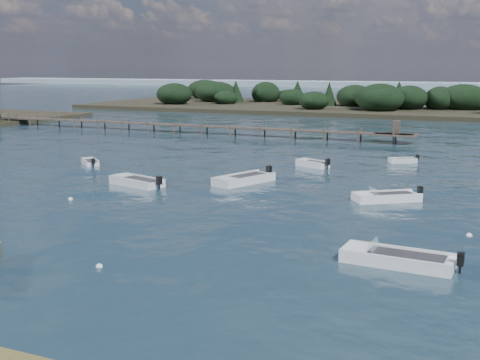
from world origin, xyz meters
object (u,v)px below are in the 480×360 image
at_px(tender_far_white, 313,165).
at_px(tender_far_grey, 90,163).
at_px(jetty, 204,126).
at_px(dinghy_mid_white_b, 386,198).
at_px(dinghy_mid_grey, 137,183).
at_px(dinghy_mid_white_a, 397,261).
at_px(tender_far_grey_b, 403,161).
at_px(dinghy_extra_a, 244,181).

height_order(tender_far_white, tender_far_grey, tender_far_white).
bearing_deg(tender_far_grey, jetty, 94.20).
distance_m(tender_far_white, jetty, 29.83).
xyz_separation_m(dinghy_mid_white_b, jetty, (-30.35, 32.15, 0.83)).
bearing_deg(tender_far_grey, dinghy_mid_grey, -34.97).
height_order(dinghy_mid_white_a, tender_far_grey, dinghy_mid_white_a).
relative_size(tender_far_grey_b, jetty, 0.04).
bearing_deg(dinghy_mid_white_a, tender_far_grey, 150.23).
relative_size(dinghy_mid_white_a, tender_far_grey, 1.91).
relative_size(dinghy_mid_white_b, jetty, 0.07).
bearing_deg(dinghy_extra_a, tender_far_grey, 171.57).
bearing_deg(tender_far_grey_b, dinghy_mid_white_b, -84.98).
relative_size(dinghy_extra_a, tender_far_grey_b, 2.03).
xyz_separation_m(tender_far_grey, tender_far_grey_b, (26.80, 12.77, -0.00)).
bearing_deg(tender_far_white, tender_far_grey_b, 37.72).
bearing_deg(tender_far_white, jetty, 136.41).
relative_size(dinghy_mid_white_b, tender_far_grey, 1.62).
relative_size(tender_far_white, tender_far_grey_b, 1.25).
relative_size(dinghy_mid_white_b, dinghy_extra_a, 0.82).
xyz_separation_m(dinghy_mid_white_a, tender_far_grey, (-31.18, 17.83, -0.02)).
bearing_deg(dinghy_mid_grey, tender_far_grey, 145.03).
height_order(dinghy_extra_a, tender_far_grey_b, dinghy_extra_a).
bearing_deg(dinghy_mid_white_a, dinghy_mid_white_b, 102.07).
distance_m(dinghy_mid_white_b, tender_far_white, 14.53).
height_order(dinghy_mid_white_b, tender_far_grey, dinghy_mid_white_b).
bearing_deg(dinghy_mid_grey, tender_far_white, 54.00).
height_order(dinghy_extra_a, dinghy_mid_grey, dinghy_extra_a).
height_order(dinghy_extra_a, jetty, jetty).
xyz_separation_m(dinghy_mid_white_a, tender_far_grey_b, (-4.38, 30.60, -0.03)).
xyz_separation_m(tender_far_white, tender_far_grey, (-19.56, -7.17, -0.03)).
xyz_separation_m(dinghy_mid_white_a, jetty, (-33.22, 45.56, 0.82)).
bearing_deg(jetty, dinghy_extra_a, -58.06).
relative_size(dinghy_mid_white_b, tender_far_white, 1.33).
bearing_deg(tender_far_grey_b, dinghy_mid_grey, -131.66).
distance_m(tender_far_grey, dinghy_mid_grey, 11.61).
relative_size(dinghy_mid_white_a, tender_far_grey_b, 1.96).
relative_size(dinghy_mid_white_b, dinghy_mid_white_a, 0.85).
xyz_separation_m(dinghy_extra_a, dinghy_mid_white_a, (14.37, -15.34, -0.01)).
distance_m(dinghy_mid_grey, jetty, 36.28).
bearing_deg(tender_far_grey, dinghy_extra_a, -8.43).
bearing_deg(jetty, dinghy_mid_white_b, -46.65).
xyz_separation_m(dinghy_extra_a, dinghy_mid_grey, (-7.29, -4.16, -0.01)).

